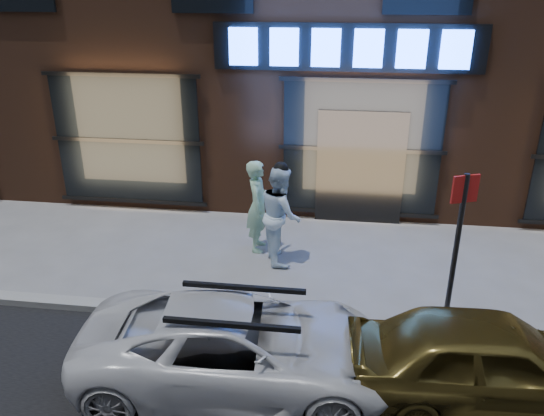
{
  "coord_description": "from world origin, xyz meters",
  "views": [
    {
      "loc": [
        -0.44,
        -6.64,
        4.77
      ],
      "look_at": [
        -1.53,
        1.6,
        1.2
      ],
      "focal_mm": 35.0,
      "sensor_mm": 36.0,
      "label": 1
    }
  ],
  "objects": [
    {
      "name": "sign_post",
      "position": [
        1.25,
        0.22,
        1.47
      ],
      "size": [
        0.37,
        0.17,
        2.43
      ],
      "rotation": [
        0.0,
        0.0,
        0.38
      ],
      "color": "#262628",
      "rests_on": "ground"
    },
    {
      "name": "curb",
      "position": [
        0.0,
        0.0,
        0.06
      ],
      "size": [
        60.0,
        0.25,
        0.12
      ],
      "primitive_type": "cube",
      "color": "gray",
      "rests_on": "ground"
    },
    {
      "name": "ground",
      "position": [
        0.0,
        0.0,
        0.0
      ],
      "size": [
        90.0,
        90.0,
        0.0
      ],
      "primitive_type": "plane",
      "color": "slate",
      "rests_on": "ground"
    },
    {
      "name": "man_bowtie",
      "position": [
        -1.9,
        2.38,
        0.89
      ],
      "size": [
        0.44,
        0.66,
        1.78
      ],
      "primitive_type": "imported",
      "rotation": [
        0.0,
        0.0,
        1.59
      ],
      "color": "#AFE6BE",
      "rests_on": "ground"
    },
    {
      "name": "man_cap",
      "position": [
        -1.43,
        2.01,
        0.91
      ],
      "size": [
        0.92,
        1.05,
        1.82
      ],
      "primitive_type": "imported",
      "rotation": [
        0.0,
        0.0,
        1.88
      ],
      "color": "white",
      "rests_on": "ground"
    },
    {
      "name": "gold_sedan",
      "position": [
        1.49,
        -1.25,
        0.59
      ],
      "size": [
        3.54,
        1.57,
        1.18
      ],
      "primitive_type": "imported",
      "rotation": [
        0.0,
        0.0,
        1.62
      ],
      "color": "brown",
      "rests_on": "ground"
    },
    {
      "name": "white_suv",
      "position": [
        -1.56,
        -1.33,
        0.56
      ],
      "size": [
        4.14,
        2.15,
        1.11
      ],
      "primitive_type": "imported",
      "rotation": [
        0.0,
        0.0,
        1.65
      ],
      "color": "silver",
      "rests_on": "ground"
    }
  ]
}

